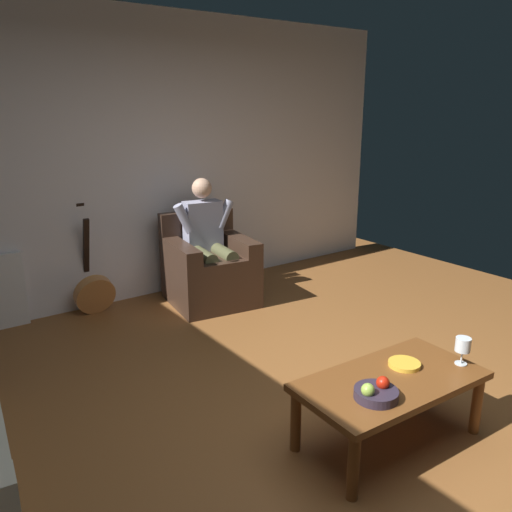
# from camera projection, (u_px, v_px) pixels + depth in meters

# --- Properties ---
(ground_plane) EXTENTS (6.81, 6.81, 0.00)m
(ground_plane) POSITION_uv_depth(u_px,v_px,m) (356.00, 427.00, 3.10)
(ground_plane) COLOR brown
(wall_back) EXTENTS (5.96, 0.06, 2.72)m
(wall_back) POSITION_uv_depth(u_px,v_px,m) (143.00, 159.00, 4.95)
(wall_back) COLOR silver
(wall_back) RESTS_ON ground
(armchair) EXTENTS (0.85, 0.87, 0.85)m
(armchair) POSITION_uv_depth(u_px,v_px,m) (209.00, 270.00, 5.02)
(armchair) COLOR #38251B
(armchair) RESTS_ON ground
(person_seated) EXTENTS (0.62, 0.64, 1.19)m
(person_seated) POSITION_uv_depth(u_px,v_px,m) (209.00, 239.00, 4.92)
(person_seated) COLOR #9294AC
(person_seated) RESTS_ON ground
(coffee_table) EXTENTS (1.10, 0.60, 0.40)m
(coffee_table) POSITION_uv_depth(u_px,v_px,m) (391.00, 387.00, 2.89)
(coffee_table) COLOR brown
(coffee_table) RESTS_ON ground
(guitar) EXTENTS (0.36, 0.33, 1.02)m
(guitar) POSITION_uv_depth(u_px,v_px,m) (94.00, 290.00, 4.76)
(guitar) COLOR #B8753C
(guitar) RESTS_ON ground
(wine_glass_near) EXTENTS (0.09, 0.09, 0.17)m
(wine_glass_near) POSITION_uv_depth(u_px,v_px,m) (463.00, 346.00, 2.99)
(wine_glass_near) COLOR silver
(wine_glass_near) RESTS_ON coffee_table
(fruit_bowl) EXTENTS (0.23, 0.23, 0.11)m
(fruit_bowl) POSITION_uv_depth(u_px,v_px,m) (376.00, 392.00, 2.66)
(fruit_bowl) COLOR #2C2331
(fruit_bowl) RESTS_ON coffee_table
(decorative_dish) EXTENTS (0.18, 0.18, 0.02)m
(decorative_dish) POSITION_uv_depth(u_px,v_px,m) (404.00, 364.00, 3.00)
(decorative_dish) COLOR gold
(decorative_dish) RESTS_ON coffee_table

